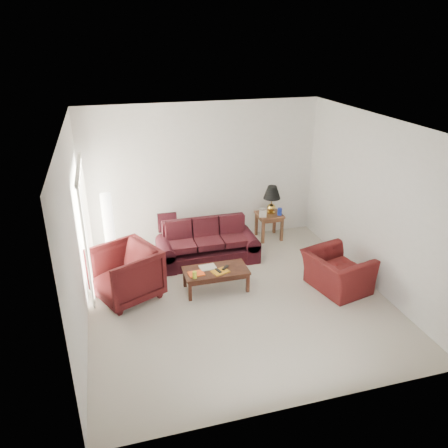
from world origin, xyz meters
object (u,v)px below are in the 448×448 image
Objects in this scene: coffee_table at (216,279)px; armchair_left at (125,273)px; floor_lamp at (109,228)px; armchair_right at (337,272)px; end_table at (269,226)px; sofa at (208,243)px.

armchair_left is at bearing -177.40° from coffee_table.
floor_lamp reaches higher than coffee_table.
armchair_left is 3.71m from armchair_right.
armchair_left is 0.97× the size of armchair_right.
end_table is 3.61m from armchair_left.
coffee_table is at bearing 58.23° from armchair_left.
armchair_right is at bearing -5.89° from coffee_table.
armchair_right is at bearing -80.26° from end_table.
end_table is at bearing 2.62° from floor_lamp.
end_table is 0.55× the size of armchair_right.
sofa reaches higher than armchair_right.
armchair_left is 1.58m from coffee_table.
floor_lamp is 1.28× the size of coffee_table.
armchair_left is at bearing -82.08° from floor_lamp.
armchair_right is (0.40, -2.32, 0.05)m from end_table.
coffee_table is at bearing -42.60° from floor_lamp.
sofa is 1.89m from armchair_left.
armchair_right reaches higher than coffee_table.
sofa is at bearing -16.02° from floor_lamp.
sofa is at bearing 93.06° from coffee_table.
sofa is 1.93× the size of armchair_left.
sofa is at bearing 37.29° from armchair_right.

